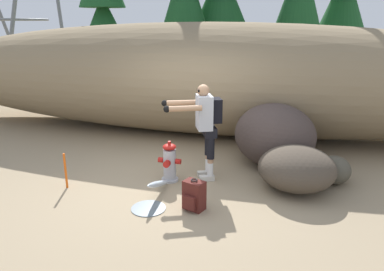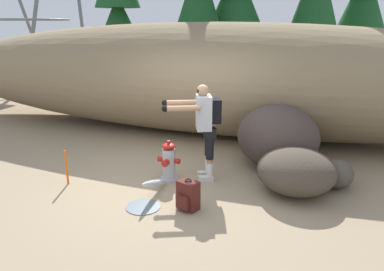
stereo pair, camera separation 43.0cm
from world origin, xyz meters
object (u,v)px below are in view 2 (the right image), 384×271
spare_backpack (188,196)px  boulder_outlier (318,166)px  utility_worker (204,121)px  survey_stake (67,167)px  fire_hydrant (169,162)px  boulder_large (278,137)px  boulder_small (336,174)px  boulder_mid (296,171)px

spare_backpack → boulder_outlier: size_ratio=0.88×
utility_worker → survey_stake: (-2.12, -0.93, -0.75)m
fire_hydrant → boulder_large: boulder_large is taller
boulder_outlier → survey_stake: bearing=-157.5°
boulder_large → fire_hydrant: bearing=-144.6°
fire_hydrant → utility_worker: utility_worker is taller
boulder_large → utility_worker: bearing=-139.7°
spare_backpack → boulder_outlier: 2.59m
spare_backpack → boulder_small: bearing=147.4°
boulder_large → survey_stake: bearing=-149.8°
spare_backpack → boulder_small: (2.08, 1.52, 0.01)m
spare_backpack → boulder_mid: (1.45, 1.10, 0.14)m
utility_worker → boulder_mid: bearing=156.2°
spare_backpack → survey_stake: bearing=-73.7°
boulder_outlier → boulder_large: bearing=162.8°
boulder_small → survey_stake: 4.50m
spare_backpack → boulder_small: 2.58m
fire_hydrant → boulder_outlier: bearing=21.6°
fire_hydrant → boulder_mid: size_ratio=0.57×
boulder_large → boulder_small: bearing=-29.0°
boulder_mid → boulder_small: (0.63, 0.42, -0.13)m
boulder_outlier → boulder_small: bearing=-50.5°
boulder_mid → boulder_outlier: bearing=65.3°
boulder_large → boulder_small: size_ratio=2.37×
boulder_small → spare_backpack: bearing=-143.9°
boulder_small → survey_stake: survey_stake is taller
fire_hydrant → utility_worker: bearing=23.1°
boulder_small → boulder_outlier: 0.45m
survey_stake → boulder_large: bearing=30.2°
fire_hydrant → boulder_large: size_ratio=0.46×
spare_backpack → fire_hydrant: bearing=-122.4°
boulder_large → boulder_mid: boulder_large is taller
fire_hydrant → boulder_small: size_ratio=1.09×
fire_hydrant → boulder_outlier: fire_hydrant is taller
boulder_large → survey_stake: size_ratio=2.60×
fire_hydrant → boulder_mid: bearing=5.7°
utility_worker → spare_backpack: (0.10, -1.13, -0.83)m
boulder_small → utility_worker: bearing=-169.9°
utility_worker → fire_hydrant: bearing=0.4°
utility_worker → boulder_outlier: (1.89, 0.73, -0.84)m
fire_hydrant → survey_stake: (-1.57, -0.69, -0.03)m
utility_worker → survey_stake: utility_worker is taller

